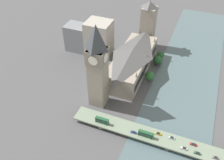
{
  "coord_description": "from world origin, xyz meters",
  "views": [
    {
      "loc": [
        -38.76,
        184.48,
        155.65
      ],
      "look_at": [
        22.59,
        32.37,
        18.78
      ],
      "focal_mm": 40.0,
      "sensor_mm": 36.0,
      "label": 1
    }
  ],
  "objects_px": {
    "car_southbound_tail": "(193,144)",
    "parliament_hall": "(132,61)",
    "car_northbound_lead": "(184,148)",
    "double_decker_bus_mid": "(146,134)",
    "car_southbound_mid": "(158,134)",
    "clock_tower": "(97,66)",
    "victoria_tower": "(148,25)",
    "car_northbound_mid": "(172,138)",
    "car_northbound_tail": "(134,132)",
    "car_southbound_lead": "(216,158)",
    "car_southbound_extra": "(197,153)",
    "double_decker_bus_lead": "(102,120)",
    "road_bridge": "(169,141)"
  },
  "relations": [
    {
      "from": "road_bridge",
      "to": "car_southbound_mid",
      "type": "distance_m",
      "value": 9.81
    },
    {
      "from": "car_southbound_tail",
      "to": "parliament_hall",
      "type": "bearing_deg",
      "value": -45.15
    },
    {
      "from": "double_decker_bus_mid",
      "to": "car_northbound_tail",
      "type": "height_order",
      "value": "double_decker_bus_mid"
    },
    {
      "from": "car_northbound_tail",
      "to": "car_southbound_extra",
      "type": "distance_m",
      "value": 46.95
    },
    {
      "from": "victoria_tower",
      "to": "double_decker_bus_mid",
      "type": "distance_m",
      "value": 134.36
    },
    {
      "from": "clock_tower",
      "to": "car_northbound_lead",
      "type": "xyz_separation_m",
      "value": [
        -77.53,
        25.03,
        -34.34
      ]
    },
    {
      "from": "parliament_hall",
      "to": "double_decker_bus_mid",
      "type": "bearing_deg",
      "value": 115.42
    },
    {
      "from": "car_northbound_mid",
      "to": "car_southbound_tail",
      "type": "xyz_separation_m",
      "value": [
        -15.72,
        -0.14,
        -0.04
      ]
    },
    {
      "from": "double_decker_bus_lead",
      "to": "car_southbound_lead",
      "type": "height_order",
      "value": "double_decker_bus_lead"
    },
    {
      "from": "car_southbound_tail",
      "to": "car_southbound_extra",
      "type": "relative_size",
      "value": 1.02
    },
    {
      "from": "double_decker_bus_lead",
      "to": "car_northbound_lead",
      "type": "xyz_separation_m",
      "value": [
        -63.69,
        0.42,
        -1.97
      ]
    },
    {
      "from": "parliament_hall",
      "to": "victoria_tower",
      "type": "bearing_deg",
      "value": -89.94
    },
    {
      "from": "car_northbound_tail",
      "to": "clock_tower",
      "type": "bearing_deg",
      "value": -31.9
    },
    {
      "from": "double_decker_bus_mid",
      "to": "car_southbound_extra",
      "type": "distance_m",
      "value": 37.68
    },
    {
      "from": "car_southbound_mid",
      "to": "clock_tower",
      "type": "bearing_deg",
      "value": -18.48
    },
    {
      "from": "double_decker_bus_lead",
      "to": "victoria_tower",
      "type": "bearing_deg",
      "value": -89.64
    },
    {
      "from": "double_decker_bus_mid",
      "to": "car_southbound_lead",
      "type": "xyz_separation_m",
      "value": [
        -49.68,
        0.06,
        -1.93
      ]
    },
    {
      "from": "car_southbound_mid",
      "to": "road_bridge",
      "type": "bearing_deg",
      "value": 164.05
    },
    {
      "from": "car_northbound_lead",
      "to": "car_northbound_mid",
      "type": "height_order",
      "value": "car_northbound_lead"
    },
    {
      "from": "car_northbound_tail",
      "to": "car_southbound_lead",
      "type": "distance_m",
      "value": 59.01
    },
    {
      "from": "clock_tower",
      "to": "parliament_hall",
      "type": "bearing_deg",
      "value": -104.28
    },
    {
      "from": "double_decker_bus_mid",
      "to": "car_southbound_mid",
      "type": "relative_size",
      "value": 2.49
    },
    {
      "from": "parliament_hall",
      "to": "car_northbound_mid",
      "type": "bearing_deg",
      "value": 127.61
    },
    {
      "from": "parliament_hall",
      "to": "car_southbound_tail",
      "type": "bearing_deg",
      "value": 134.85
    },
    {
      "from": "parliament_hall",
      "to": "car_southbound_tail",
      "type": "relative_size",
      "value": 17.23
    },
    {
      "from": "car_northbound_tail",
      "to": "car_southbound_mid",
      "type": "height_order",
      "value": "car_southbound_mid"
    },
    {
      "from": "car_northbound_mid",
      "to": "car_northbound_lead",
      "type": "bearing_deg",
      "value": 149.72
    },
    {
      "from": "car_northbound_mid",
      "to": "car_southbound_lead",
      "type": "distance_m",
      "value": 31.78
    },
    {
      "from": "car_northbound_lead",
      "to": "car_southbound_extra",
      "type": "xyz_separation_m",
      "value": [
        -9.23,
        0.4,
        -0.07
      ]
    },
    {
      "from": "car_northbound_lead",
      "to": "car_southbound_tail",
      "type": "bearing_deg",
      "value": -133.4
    },
    {
      "from": "road_bridge",
      "to": "parliament_hall",
      "type": "bearing_deg",
      "value": -53.9
    },
    {
      "from": "car_northbound_lead",
      "to": "car_southbound_extra",
      "type": "relative_size",
      "value": 0.99
    },
    {
      "from": "double_decker_bus_lead",
      "to": "double_decker_bus_mid",
      "type": "distance_m",
      "value": 35.3
    },
    {
      "from": "parliament_hall",
      "to": "car_northbound_tail",
      "type": "height_order",
      "value": "parliament_hall"
    },
    {
      "from": "parliament_hall",
      "to": "car_southbound_lead",
      "type": "xyz_separation_m",
      "value": [
        -85.73,
        75.9,
        -8.37
      ]
    },
    {
      "from": "car_northbound_tail",
      "to": "car_southbound_tail",
      "type": "bearing_deg",
      "value": -172.44
    },
    {
      "from": "clock_tower",
      "to": "car_southbound_mid",
      "type": "xyz_separation_m",
      "value": [
        -57.19,
        19.11,
        -34.34
      ]
    },
    {
      "from": "victoria_tower",
      "to": "car_southbound_tail",
      "type": "relative_size",
      "value": 12.27
    },
    {
      "from": "victoria_tower",
      "to": "car_northbound_tail",
      "type": "bearing_deg",
      "value": 101.79
    },
    {
      "from": "victoria_tower",
      "to": "double_decker_bus_mid",
      "type": "height_order",
      "value": "victoria_tower"
    },
    {
      "from": "victoria_tower",
      "to": "car_southbound_tail",
      "type": "xyz_separation_m",
      "value": [
        -70.18,
        122.53,
        -21.75
      ]
    },
    {
      "from": "victoria_tower",
      "to": "car_southbound_tail",
      "type": "distance_m",
      "value": 142.87
    },
    {
      "from": "victoria_tower",
      "to": "road_bridge",
      "type": "distance_m",
      "value": 138.18
    },
    {
      "from": "parliament_hall",
      "to": "car_northbound_mid",
      "type": "relative_size",
      "value": 18.49
    },
    {
      "from": "road_bridge",
      "to": "car_southbound_tail",
      "type": "bearing_deg",
      "value": -170.69
    },
    {
      "from": "road_bridge",
      "to": "car_southbound_tail",
      "type": "relative_size",
      "value": 32.21
    },
    {
      "from": "car_northbound_lead",
      "to": "double_decker_bus_mid",
      "type": "bearing_deg",
      "value": -1.28
    },
    {
      "from": "parliament_hall",
      "to": "car_southbound_mid",
      "type": "distance_m",
      "value": 83.62
    },
    {
      "from": "victoria_tower",
      "to": "double_decker_bus_mid",
      "type": "relative_size",
      "value": 4.93
    },
    {
      "from": "road_bridge",
      "to": "car_northbound_lead",
      "type": "relative_size",
      "value": 33.02
    }
  ]
}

